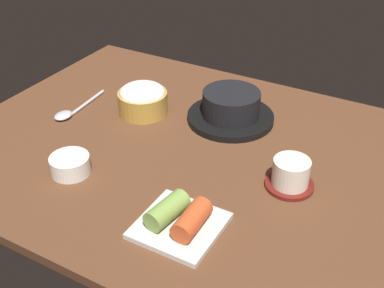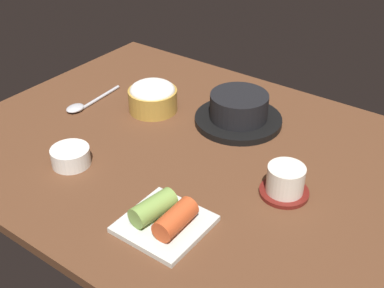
{
  "view_description": "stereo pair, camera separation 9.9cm",
  "coord_description": "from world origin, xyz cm",
  "px_view_note": "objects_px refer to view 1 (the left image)",
  "views": [
    {
      "loc": [
        42.67,
        -74.57,
        59.63
      ],
      "look_at": [
        2.0,
        -2.0,
        5.0
      ],
      "focal_mm": 46.02,
      "sensor_mm": 36.0,
      "label": 1
    },
    {
      "loc": [
        51.04,
        -69.2,
        59.63
      ],
      "look_at": [
        2.0,
        -2.0,
        5.0
      ],
      "focal_mm": 46.02,
      "sensor_mm": 36.0,
      "label": 2
    }
  ],
  "objects_px": {
    "stone_pot": "(231,108)",
    "kimchi_plate": "(179,220)",
    "rice_bowl": "(143,99)",
    "side_bowl_near": "(70,164)",
    "spoon": "(71,112)",
    "tea_cup_with_saucer": "(291,174)"
  },
  "relations": [
    {
      "from": "side_bowl_near",
      "to": "spoon",
      "type": "xyz_separation_m",
      "value": [
        -0.16,
        0.18,
        -0.01
      ]
    },
    {
      "from": "kimchi_plate",
      "to": "side_bowl_near",
      "type": "bearing_deg",
      "value": 173.07
    },
    {
      "from": "side_bowl_near",
      "to": "spoon",
      "type": "distance_m",
      "value": 0.24
    },
    {
      "from": "rice_bowl",
      "to": "spoon",
      "type": "relative_size",
      "value": 0.67
    },
    {
      "from": "kimchi_plate",
      "to": "spoon",
      "type": "xyz_separation_m",
      "value": [
        -0.42,
        0.21,
        -0.01
      ]
    },
    {
      "from": "rice_bowl",
      "to": "side_bowl_near",
      "type": "bearing_deg",
      "value": -87.87
    },
    {
      "from": "tea_cup_with_saucer",
      "to": "side_bowl_near",
      "type": "height_order",
      "value": "tea_cup_with_saucer"
    },
    {
      "from": "spoon",
      "to": "tea_cup_with_saucer",
      "type": "bearing_deg",
      "value": -1.17
    },
    {
      "from": "spoon",
      "to": "rice_bowl",
      "type": "bearing_deg",
      "value": 31.85
    },
    {
      "from": "stone_pot",
      "to": "tea_cup_with_saucer",
      "type": "xyz_separation_m",
      "value": [
        0.2,
        -0.17,
        -0.0
      ]
    },
    {
      "from": "stone_pot",
      "to": "kimchi_plate",
      "type": "xyz_separation_m",
      "value": [
        0.08,
        -0.37,
        -0.01
      ]
    },
    {
      "from": "kimchi_plate",
      "to": "tea_cup_with_saucer",
      "type": "bearing_deg",
      "value": 58.22
    },
    {
      "from": "side_bowl_near",
      "to": "spoon",
      "type": "relative_size",
      "value": 0.46
    },
    {
      "from": "tea_cup_with_saucer",
      "to": "side_bowl_near",
      "type": "xyz_separation_m",
      "value": [
        -0.39,
        -0.17,
        -0.01
      ]
    },
    {
      "from": "side_bowl_near",
      "to": "tea_cup_with_saucer",
      "type": "bearing_deg",
      "value": 23.14
    },
    {
      "from": "rice_bowl",
      "to": "side_bowl_near",
      "type": "distance_m",
      "value": 0.27
    },
    {
      "from": "tea_cup_with_saucer",
      "to": "spoon",
      "type": "xyz_separation_m",
      "value": [
        -0.54,
        0.01,
        -0.02
      ]
    },
    {
      "from": "rice_bowl",
      "to": "spoon",
      "type": "bearing_deg",
      "value": -148.15
    },
    {
      "from": "spoon",
      "to": "kimchi_plate",
      "type": "bearing_deg",
      "value": -26.46
    },
    {
      "from": "rice_bowl",
      "to": "tea_cup_with_saucer",
      "type": "xyz_separation_m",
      "value": [
        0.4,
        -0.1,
        -0.01
      ]
    },
    {
      "from": "tea_cup_with_saucer",
      "to": "side_bowl_near",
      "type": "relative_size",
      "value": 1.18
    },
    {
      "from": "tea_cup_with_saucer",
      "to": "kimchi_plate",
      "type": "height_order",
      "value": "tea_cup_with_saucer"
    }
  ]
}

